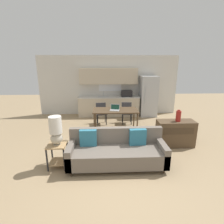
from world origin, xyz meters
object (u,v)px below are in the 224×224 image
object	(u,v)px
couch	(117,151)
table_lamp	(56,130)
dining_chair_far_right	(127,111)
side_table	(57,152)
dining_chair_far_left	(101,112)
credenza	(175,133)
laptop	(115,109)
dining_table	(115,112)
vase	(178,116)
refrigerator	(148,96)

from	to	relation	value
couch	table_lamp	xyz separation A→B (m)	(-1.36, -0.06, 0.58)
dining_chair_far_right	side_table	bearing A→B (deg)	-120.98
table_lamp	dining_chair_far_right	distance (m)	3.68
dining_chair_far_right	dining_chair_far_left	bearing A→B (deg)	-176.28
side_table	dining_chair_far_right	bearing A→B (deg)	56.76
credenza	laptop	distance (m)	2.15
table_lamp	credenza	distance (m)	3.35
dining_table	dining_chair_far_right	xyz separation A→B (m)	(0.51, 0.79, -0.22)
side_table	laptop	size ratio (longest dim) A/B	1.55
dining_table	vase	world-z (taller)	vase
dining_chair_far_right	laptop	size ratio (longest dim) A/B	2.24
dining_table	refrigerator	bearing A→B (deg)	48.18
table_lamp	refrigerator	bearing A→B (deg)	52.91
couch	laptop	bearing A→B (deg)	87.70
refrigerator	dining_chair_far_right	bearing A→B (deg)	-137.47
credenza	dining_table	bearing A→B (deg)	142.50
vase	laptop	bearing A→B (deg)	143.94
dining_table	laptop	xyz separation A→B (m)	(-0.02, -0.05, 0.12)
dining_chair_far_right	credenza	bearing A→B (deg)	-58.35
couch	vase	size ratio (longest dim) A/B	6.74
refrigerator	table_lamp	distance (m)	5.12
credenza	vase	distance (m)	0.54
refrigerator	laptop	size ratio (longest dim) A/B	4.91
vase	laptop	xyz separation A→B (m)	(-1.73, 1.26, -0.10)
dining_chair_far_right	couch	bearing A→B (deg)	-99.35
dining_table	couch	xyz separation A→B (m)	(-0.11, -2.22, -0.36)
dining_table	table_lamp	distance (m)	2.72
table_lamp	vase	bearing A→B (deg)	16.90
vase	dining_chair_far_left	xyz separation A→B (m)	(-2.23, 2.08, -0.44)
credenza	laptop	world-z (taller)	laptop
side_table	credenza	size ratio (longest dim) A/B	0.54
couch	vase	bearing A→B (deg)	26.57
refrigerator	table_lamp	size ratio (longest dim) A/B	2.69
credenza	couch	bearing A→B (deg)	-152.51
dining_table	dining_chair_far_right	world-z (taller)	dining_chair_far_right
table_lamp	laptop	xyz separation A→B (m)	(1.45, 2.23, -0.10)
vase	side_table	bearing A→B (deg)	-163.51
side_table	table_lamp	size ratio (longest dim) A/B	0.85
refrigerator	dining_chair_far_left	bearing A→B (deg)	-154.03
dining_table	credenza	world-z (taller)	dining_table
couch	laptop	distance (m)	2.23
couch	vase	world-z (taller)	vase
credenza	laptop	xyz separation A→B (m)	(-1.70, 1.24, 0.44)
dining_table	credenza	xyz separation A→B (m)	(1.68, -1.29, -0.32)
dining_chair_far_left	side_table	bearing A→B (deg)	-115.36
table_lamp	dining_chair_far_right	bearing A→B (deg)	57.14
vase	dining_chair_far_left	bearing A→B (deg)	137.02
dining_table	couch	bearing A→B (deg)	-92.81
couch	side_table	world-z (taller)	couch
refrigerator	credenza	distance (m)	3.14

